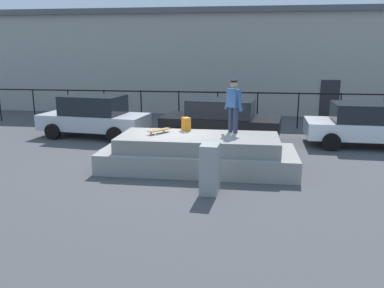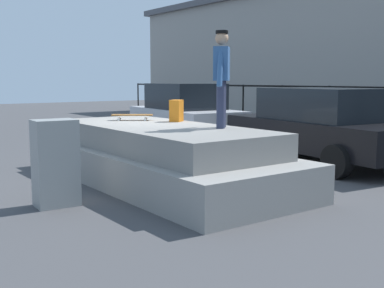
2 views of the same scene
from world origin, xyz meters
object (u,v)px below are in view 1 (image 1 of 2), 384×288
Objects in this scene: backpack at (186,124)px; car_silver_sedan_near at (94,116)px; car_black_sedan_mid at (221,120)px; utility_box at (210,169)px; skateboarder at (234,103)px; skateboard at (159,130)px; car_white_sedan_far at (365,124)px.

car_silver_sedan_near is at bearing 17.06° from backpack.
utility_box is (0.13, -6.07, -0.21)m from car_black_sedan_mid.
car_silver_sedan_near is (-5.86, 3.40, -1.07)m from skateboarder.
backpack is (0.74, 0.56, 0.11)m from skateboard.
skateboard is 0.94m from backpack.
car_silver_sedan_near is at bearing 178.75° from car_white_sedan_far.
car_black_sedan_mid is 1.11× the size of car_white_sedan_far.
car_silver_sedan_near is 10.67m from car_white_sedan_far.
car_white_sedan_far is at bearing -100.04° from backpack.
backpack is at bearing 176.07° from skateboarder.
utility_box is at bearing 164.02° from backpack.
skateboard is 0.17× the size of car_silver_sedan_near.
skateboarder is 0.35× the size of car_silver_sedan_near.
car_black_sedan_mid is at bearing 177.96° from car_white_sedan_far.
car_black_sedan_mid reaches higher than utility_box.
backpack is 0.10× the size of car_white_sedan_far.
backpack is (-1.49, 0.10, -0.71)m from skateboarder.
car_silver_sedan_near reaches higher than backpack.
car_silver_sedan_near reaches higher than skateboard.
backpack is 0.09× the size of car_black_sedan_mid.
skateboarder reaches higher than car_black_sedan_mid.
skateboard is (-2.23, -0.46, -0.82)m from skateboarder.
car_silver_sedan_near reaches higher than car_white_sedan_far.
car_black_sedan_mid is (1.64, 3.81, -0.28)m from skateboard.
skateboarder reaches higher than car_silver_sedan_near.
skateboarder is 1.65m from backpack.
backpack reaches higher than skateboard.
skateboard is 2.91m from utility_box.
car_black_sedan_mid is at bearing -51.40° from backpack.
backpack is at bearing -36.96° from car_silver_sedan_near.
utility_box is at bearing -51.94° from skateboard.
car_silver_sedan_near is 3.64× the size of utility_box.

